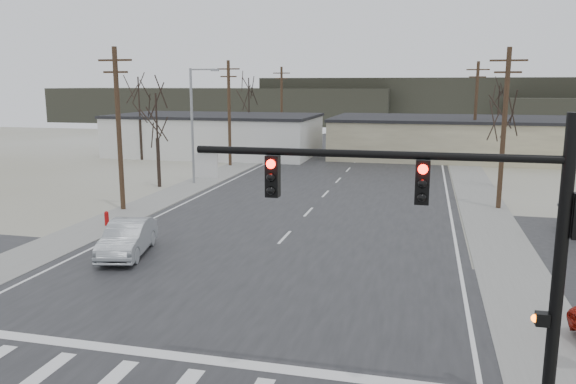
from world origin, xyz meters
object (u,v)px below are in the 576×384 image
sedan_crossing (127,238)px  car_far_a (366,151)px  fire_hydrant (107,218)px  car_far_b (374,133)px  traffic_signal_mast (471,225)px

sedan_crossing → car_far_a: bearing=66.0°
fire_hydrant → car_far_b: 57.79m
car_far_a → traffic_signal_mast: bearing=121.0°
fire_hydrant → car_far_a: 34.33m
traffic_signal_mast → sedan_crossing: bearing=145.9°
traffic_signal_mast → car_far_b: traffic_signal_mast is taller
fire_hydrant → car_far_b: size_ratio=0.21×
sedan_crossing → traffic_signal_mast: bearing=-47.5°
car_far_a → car_far_b: size_ratio=1.26×
traffic_signal_mast → sedan_crossing: traffic_signal_mast is taller
fire_hydrant → car_far_a: (10.86, 32.56, 0.36)m
traffic_signal_mast → fire_hydrant: traffic_signal_mast is taller
traffic_signal_mast → car_far_a: 47.48m
car_far_b → traffic_signal_mast: bearing=-65.8°
traffic_signal_mast → car_far_a: size_ratio=1.70×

